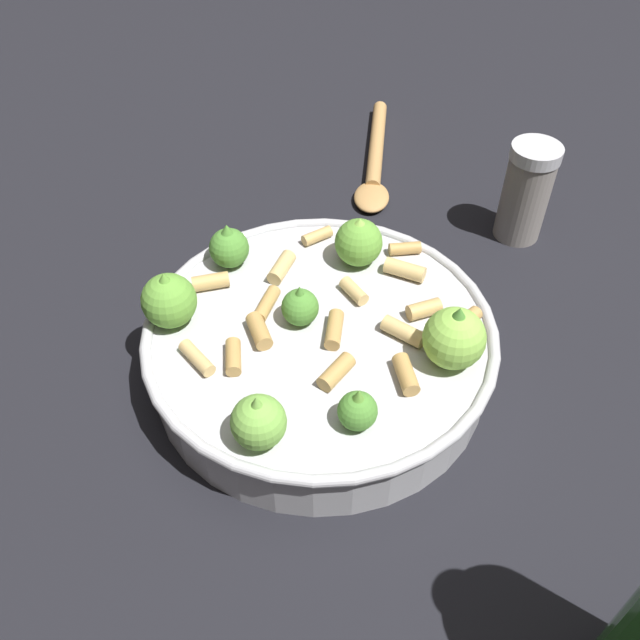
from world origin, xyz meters
name	(u,v)px	position (x,y,z in m)	size (l,w,h in m)	color
ground_plane	(320,368)	(0.00, 0.00, 0.00)	(2.40, 2.40, 0.00)	black
cooking_pan	(319,343)	(0.00, 0.00, 0.03)	(0.27, 0.27, 0.10)	#B7B7BC
pepper_shaker	(526,192)	(-0.24, -0.09, 0.05)	(0.05, 0.05, 0.10)	gray
wooden_spoon	(375,161)	(-0.16, -0.25, 0.01)	(0.12, 0.20, 0.02)	#B2844C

